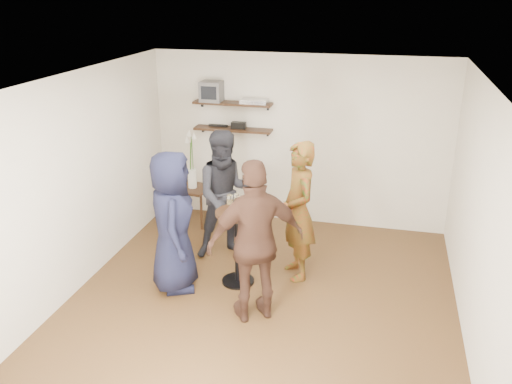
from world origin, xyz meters
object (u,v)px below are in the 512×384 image
radio (239,125)px  side_table (193,193)px  drinks_table (237,238)px  person_plaid (298,211)px  person_dark (227,195)px  crt_monitor (212,91)px  person_brown (256,242)px  dvd_deck (255,101)px  person_navy (172,222)px

radio → side_table: size_ratio=0.37×
radio → drinks_table: size_ratio=0.23×
side_table → person_plaid: (1.85, -1.23, 0.39)m
drinks_table → person_dark: 0.82m
crt_monitor → side_table: size_ratio=0.54×
side_table → person_brown: person_brown is taller
person_plaid → person_brown: (-0.28, -1.03, 0.04)m
crt_monitor → person_brown: (1.33, -2.64, -1.09)m
crt_monitor → person_plaid: 2.55m
dvd_deck → drinks_table: (0.27, -1.97, -1.28)m
side_table → person_navy: size_ratio=0.34×
drinks_table → person_navy: 0.81m
person_plaid → person_dark: 1.08m
crt_monitor → side_table: 1.58m
drinks_table → person_navy: person_navy is taller
dvd_deck → person_brown: size_ratio=0.22×
person_navy → drinks_table: bearing=-90.0°
dvd_deck → radio: bearing=180.0°
dvd_deck → side_table: size_ratio=0.67×
crt_monitor → radio: crt_monitor is taller
radio → person_plaid: (1.21, -1.61, -0.63)m
dvd_deck → person_brown: 2.89m
side_table → person_plaid: 2.25m
dvd_deck → side_table: bearing=-156.6°
person_navy → crt_monitor: bearing=-16.0°
person_navy → person_dark: bearing=-42.6°
side_table → person_dark: 1.27m
person_plaid → crt_monitor: bearing=-162.8°
crt_monitor → person_brown: crt_monitor is taller
side_table → person_dark: size_ratio=0.34×
person_plaid → person_brown: person_brown is taller
dvd_deck → radio: size_ratio=1.82×
person_dark → person_plaid: bearing=-44.2°
person_plaid → person_dark: (-1.03, 0.33, -0.01)m
dvd_deck → person_dark: (-0.07, -1.28, -1.01)m
crt_monitor → radio: bearing=0.0°
side_table → person_brown: size_ratio=0.32×
drinks_table → person_navy: bearing=-158.5°
side_table → person_plaid: size_ratio=0.33×
person_navy → person_brown: 1.18m
crt_monitor → dvd_deck: 0.67m
person_plaid → person_navy: size_ratio=1.02×
person_dark → crt_monitor: bearing=88.6°
person_dark → person_brown: bearing=-87.6°
dvd_deck → person_dark: 1.63m
person_plaid → drinks_table: bearing=-90.0°
dvd_deck → person_navy: (-0.45, -2.26, -1.02)m
crt_monitor → dvd_deck: crt_monitor is taller
person_dark → person_navy: (-0.38, -0.98, -0.01)m
dvd_deck → drinks_table: size_ratio=0.41×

